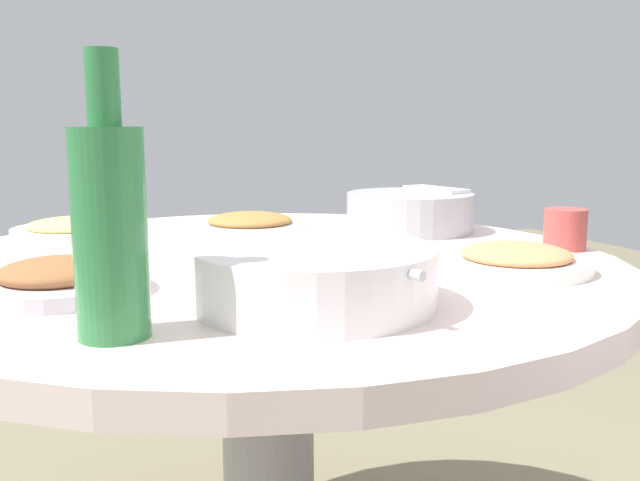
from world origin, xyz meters
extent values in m
cylinder|color=#99999E|center=(0.00, 0.00, 0.37)|extent=(0.16, 0.16, 0.67)
cylinder|color=silver|center=(0.00, 0.00, 0.72)|extent=(1.17, 1.17, 0.04)
cylinder|color=#B2B5BA|center=(0.37, 0.16, 0.78)|extent=(0.26, 0.26, 0.08)
ellipsoid|color=white|center=(0.37, 0.16, 0.79)|extent=(0.22, 0.22, 0.09)
cube|color=white|center=(0.45, 0.18, 0.83)|extent=(0.08, 0.16, 0.01)
cylinder|color=white|center=(-0.05, -0.31, 0.78)|extent=(0.30, 0.30, 0.07)
cylinder|color=#34200F|center=(-0.05, -0.31, 0.77)|extent=(0.26, 0.26, 0.05)
cylinder|color=silver|center=(-0.05, -0.31, 0.80)|extent=(0.13, 0.31, 0.01)
cylinder|color=white|center=(-0.27, 0.35, 0.75)|extent=(0.24, 0.24, 0.02)
ellipsoid|color=#DBC36E|center=(-0.27, 0.35, 0.77)|extent=(0.18, 0.18, 0.03)
cylinder|color=silver|center=(0.06, 0.27, 0.75)|extent=(0.23, 0.23, 0.02)
ellipsoid|color=#AC773A|center=(0.06, 0.27, 0.77)|extent=(0.17, 0.17, 0.03)
cylinder|color=white|center=(0.31, -0.25, 0.75)|extent=(0.23, 0.23, 0.02)
ellipsoid|color=#EA8D58|center=(0.31, -0.25, 0.77)|extent=(0.17, 0.17, 0.03)
cylinder|color=silver|center=(-0.33, -0.12, 0.75)|extent=(0.23, 0.23, 0.02)
ellipsoid|color=#975B33|center=(-0.33, -0.12, 0.77)|extent=(0.15, 0.15, 0.04)
cylinder|color=#307D43|center=(-0.29, -0.35, 0.85)|extent=(0.08, 0.08, 0.22)
cylinder|color=#307D43|center=(-0.29, -0.35, 1.00)|extent=(0.03, 0.03, 0.08)
cylinder|color=#BE4943|center=(0.51, -0.14, 0.78)|extent=(0.07, 0.07, 0.07)
camera|label=1|loc=(-0.37, -1.07, 0.96)|focal=38.85mm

